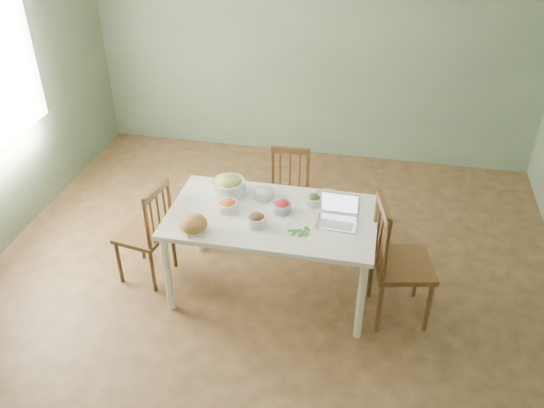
% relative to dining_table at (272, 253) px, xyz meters
% --- Properties ---
extents(floor, '(5.00, 5.00, 0.00)m').
position_rel_dining_table_xyz_m(floor, '(-0.05, 0.03, -0.38)').
color(floor, '#45321B').
rests_on(floor, ground).
extents(wall_back, '(5.00, 0.00, 2.70)m').
position_rel_dining_table_xyz_m(wall_back, '(-0.05, 2.53, 0.97)').
color(wall_back, gray).
rests_on(wall_back, ground).
extents(dining_table, '(1.62, 0.91, 0.76)m').
position_rel_dining_table_xyz_m(dining_table, '(0.00, 0.00, 0.00)').
color(dining_table, white).
rests_on(dining_table, floor).
extents(chair_far, '(0.40, 0.38, 0.87)m').
position_rel_dining_table_xyz_m(chair_far, '(-0.02, 0.77, 0.05)').
color(chair_far, '#3A2610').
rests_on(chair_far, floor).
extents(chair_left, '(0.45, 0.46, 0.92)m').
position_rel_dining_table_xyz_m(chair_left, '(-1.10, -0.02, 0.08)').
color(chair_left, '#3A2610').
rests_on(chair_left, floor).
extents(chair_right, '(0.53, 0.54, 1.04)m').
position_rel_dining_table_xyz_m(chair_right, '(1.03, -0.08, 0.14)').
color(chair_right, '#3A2610').
rests_on(chair_right, floor).
extents(bread_boule, '(0.26, 0.26, 0.13)m').
position_rel_dining_table_xyz_m(bread_boule, '(-0.53, -0.33, 0.45)').
color(bread_boule, '#AB7E34').
rests_on(bread_boule, dining_table).
extents(butter_stick, '(0.12, 0.08, 0.03)m').
position_rel_dining_table_xyz_m(butter_stick, '(-0.50, -0.39, 0.40)').
color(butter_stick, '#F5EABE').
rests_on(butter_stick, dining_table).
extents(bowl_squash, '(0.33, 0.33, 0.16)m').
position_rel_dining_table_xyz_m(bowl_squash, '(-0.41, 0.24, 0.46)').
color(bowl_squash, '#CBC24F').
rests_on(bowl_squash, dining_table).
extents(bowl_carrot, '(0.16, 0.16, 0.09)m').
position_rel_dining_table_xyz_m(bowl_carrot, '(-0.36, -0.00, 0.43)').
color(bowl_carrot, orange).
rests_on(bowl_carrot, dining_table).
extents(bowl_onion, '(0.18, 0.18, 0.09)m').
position_rel_dining_table_xyz_m(bowl_onion, '(-0.11, 0.24, 0.42)').
color(bowl_onion, white).
rests_on(bowl_onion, dining_table).
extents(bowl_mushroom, '(0.20, 0.20, 0.10)m').
position_rel_dining_table_xyz_m(bowl_mushroom, '(-0.09, -0.16, 0.43)').
color(bowl_mushroom, '#482A21').
rests_on(bowl_mushroom, dining_table).
extents(bowl_redpep, '(0.20, 0.20, 0.09)m').
position_rel_dining_table_xyz_m(bowl_redpep, '(0.06, 0.06, 0.43)').
color(bowl_redpep, red).
rests_on(bowl_redpep, dining_table).
extents(bowl_broccoli, '(0.16, 0.16, 0.09)m').
position_rel_dining_table_xyz_m(bowl_broccoli, '(0.29, 0.22, 0.42)').
color(bowl_broccoli, '#175011').
rests_on(bowl_broccoli, dining_table).
extents(flatbread, '(0.23, 0.23, 0.02)m').
position_rel_dining_table_xyz_m(flatbread, '(0.39, 0.34, 0.39)').
color(flatbread, beige).
rests_on(flatbread, dining_table).
extents(basil_bunch, '(0.19, 0.19, 0.02)m').
position_rel_dining_table_xyz_m(basil_bunch, '(0.24, -0.18, 0.39)').
color(basil_bunch, '#1B471D').
rests_on(basil_bunch, dining_table).
extents(laptop, '(0.31, 0.25, 0.21)m').
position_rel_dining_table_xyz_m(laptop, '(0.51, -0.02, 0.49)').
color(laptop, silver).
rests_on(laptop, dining_table).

